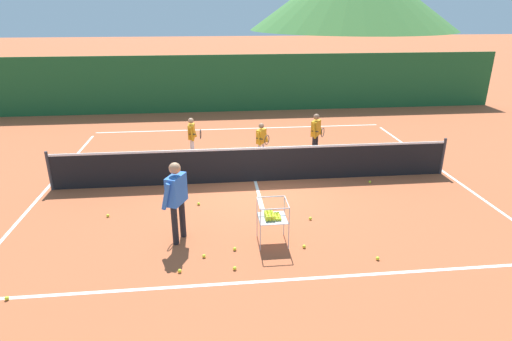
# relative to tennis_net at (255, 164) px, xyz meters

# --- Properties ---
(ground_plane) EXTENTS (120.00, 120.00, 0.00)m
(ground_plane) POSITION_rel_tennis_net_xyz_m (0.00, 0.00, -0.50)
(ground_plane) COLOR #B25633
(line_baseline_near) EXTENTS (11.00, 0.08, 0.01)m
(line_baseline_near) POSITION_rel_tennis_net_xyz_m (0.00, -4.51, -0.50)
(line_baseline_near) COLOR white
(line_baseline_near) RESTS_ON ground
(line_baseline_far) EXTENTS (11.00, 0.08, 0.01)m
(line_baseline_far) POSITION_rel_tennis_net_xyz_m (0.00, 5.36, -0.50)
(line_baseline_far) COLOR white
(line_baseline_far) RESTS_ON ground
(line_sideline_west) EXTENTS (0.08, 9.88, 0.01)m
(line_sideline_west) POSITION_rel_tennis_net_xyz_m (-5.50, 0.00, -0.50)
(line_sideline_west) COLOR white
(line_sideline_west) RESTS_ON ground
(line_sideline_east) EXTENTS (0.08, 9.88, 0.01)m
(line_sideline_east) POSITION_rel_tennis_net_xyz_m (5.50, 0.00, -0.50)
(line_sideline_east) COLOR white
(line_sideline_east) RESTS_ON ground
(line_service_center) EXTENTS (0.08, 5.01, 0.01)m
(line_service_center) POSITION_rel_tennis_net_xyz_m (0.00, 0.00, -0.50)
(line_service_center) COLOR white
(line_service_center) RESTS_ON ground
(tennis_net) EXTENTS (10.72, 0.08, 1.05)m
(tennis_net) POSITION_rel_tennis_net_xyz_m (0.00, 0.00, 0.00)
(tennis_net) COLOR #333338
(tennis_net) RESTS_ON ground
(instructor) EXTENTS (0.51, 0.84, 1.69)m
(instructor) POSITION_rel_tennis_net_xyz_m (-1.87, -2.92, 0.51)
(instructor) COLOR black
(instructor) RESTS_ON ground
(student_0) EXTENTS (0.41, 0.64, 1.28)m
(student_0) POSITION_rel_tennis_net_xyz_m (-1.74, 2.15, 0.27)
(student_0) COLOR silver
(student_0) RESTS_ON ground
(student_1) EXTENTS (0.42, 0.68, 1.22)m
(student_1) POSITION_rel_tennis_net_xyz_m (0.35, 1.53, 0.24)
(student_1) COLOR silver
(student_1) RESTS_ON ground
(student_2) EXTENTS (0.46, 0.73, 1.37)m
(student_2) POSITION_rel_tennis_net_xyz_m (2.11, 1.88, 0.33)
(student_2) COLOR black
(student_2) RESTS_ON ground
(ball_cart) EXTENTS (0.58, 0.58, 0.90)m
(ball_cart) POSITION_rel_tennis_net_xyz_m (-0.01, -3.23, 0.09)
(ball_cart) COLOR #B7B7BC
(ball_cart) RESTS_ON ground
(tennis_ball_0) EXTENTS (0.07, 0.07, 0.07)m
(tennis_ball_0) POSITION_rel_tennis_net_xyz_m (0.99, -2.36, -0.47)
(tennis_ball_0) COLOR yellow
(tennis_ball_0) RESTS_ON ground
(tennis_ball_1) EXTENTS (0.07, 0.07, 0.07)m
(tennis_ball_1) POSITION_rel_tennis_net_xyz_m (-1.37, -3.64, -0.47)
(tennis_ball_1) COLOR yellow
(tennis_ball_1) RESTS_ON ground
(tennis_ball_2) EXTENTS (0.07, 0.07, 0.07)m
(tennis_ball_2) POSITION_rel_tennis_net_xyz_m (-0.81, -4.11, -0.47)
(tennis_ball_2) COLOR yellow
(tennis_ball_2) RESTS_ON ground
(tennis_ball_3) EXTENTS (0.07, 0.07, 0.07)m
(tennis_ball_3) POSITION_rel_tennis_net_xyz_m (-1.80, -4.09, -0.47)
(tennis_ball_3) COLOR yellow
(tennis_ball_3) RESTS_ON ground
(tennis_ball_4) EXTENTS (0.07, 0.07, 0.07)m
(tennis_ball_4) POSITION_rel_tennis_net_xyz_m (1.89, -4.08, -0.47)
(tennis_ball_4) COLOR yellow
(tennis_ball_4) RESTS_ON ground
(tennis_ball_5) EXTENTS (0.07, 0.07, 0.07)m
(tennis_ball_5) POSITION_rel_tennis_net_xyz_m (-1.51, -1.33, -0.47)
(tennis_ball_5) COLOR yellow
(tennis_ball_5) RESTS_ON ground
(tennis_ball_6) EXTENTS (0.07, 0.07, 0.07)m
(tennis_ball_6) POSITION_rel_tennis_net_xyz_m (3.07, -0.46, -0.47)
(tennis_ball_6) COLOR yellow
(tennis_ball_6) RESTS_ON ground
(tennis_ball_7) EXTENTS (0.07, 0.07, 0.07)m
(tennis_ball_7) POSITION_rel_tennis_net_xyz_m (-3.55, -1.73, -0.47)
(tennis_ball_7) COLOR yellow
(tennis_ball_7) RESTS_ON ground
(tennis_ball_8) EXTENTS (0.07, 0.07, 0.07)m
(tennis_ball_8) POSITION_rel_tennis_net_xyz_m (0.60, -3.51, -0.47)
(tennis_ball_8) COLOR yellow
(tennis_ball_8) RESTS_ON ground
(tennis_ball_10) EXTENTS (0.07, 0.07, 0.07)m
(tennis_ball_10) POSITION_rel_tennis_net_xyz_m (-0.77, -3.45, -0.47)
(tennis_ball_10) COLOR yellow
(tennis_ball_10) RESTS_ON ground
(tennis_ball_11) EXTENTS (0.07, 0.07, 0.07)m
(tennis_ball_11) POSITION_rel_tennis_net_xyz_m (-4.56, -4.56, -0.47)
(tennis_ball_11) COLOR yellow
(tennis_ball_11) RESTS_ON ground
(windscreen_fence) EXTENTS (24.19, 0.08, 2.51)m
(windscreen_fence) POSITION_rel_tennis_net_xyz_m (0.00, 8.37, 0.75)
(windscreen_fence) COLOR #1E5B2D
(windscreen_fence) RESTS_ON ground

